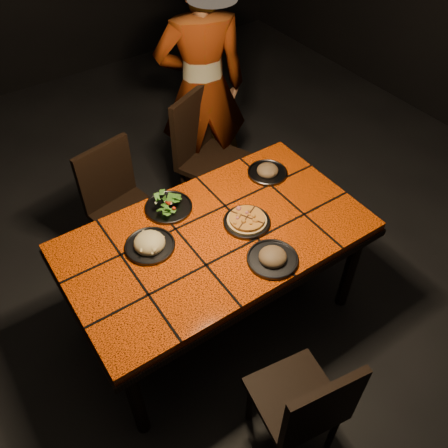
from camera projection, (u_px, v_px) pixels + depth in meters
room_shell at (214, 110)px, 1.96m from camera, size 6.04×7.04×3.08m
dining_table at (216, 244)px, 2.55m from camera, size 1.62×0.92×0.75m
chair_near at (306, 406)px, 2.13m from camera, size 0.43×0.43×0.83m
chair_far_left at (119, 200)px, 3.05m from camera, size 0.46×0.46×0.87m
chair_far_right at (205, 149)px, 3.35m from camera, size 0.57×0.57×0.95m
diner at (202, 89)px, 3.30m from camera, size 0.74×0.61×1.74m
plate_pizza at (247, 221)px, 2.54m from camera, size 0.29×0.29×0.04m
plate_pasta at (150, 244)px, 2.41m from camera, size 0.26×0.26×0.09m
plate_salad at (168, 205)px, 2.61m from camera, size 0.27×0.27×0.07m
plate_mushroom_a at (273, 257)px, 2.35m from camera, size 0.26×0.26×0.09m
plate_mushroom_b at (268, 171)px, 2.83m from camera, size 0.24×0.24×0.08m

